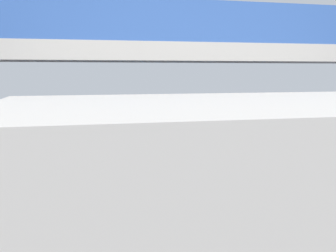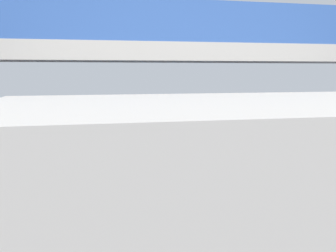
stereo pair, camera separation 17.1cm
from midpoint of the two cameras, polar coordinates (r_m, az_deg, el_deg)
ground at (r=21.27m, az=-0.90°, el=-4.44°), size 80.00×80.00×0.00m
city_bus at (r=21.59m, az=-2.49°, el=0.83°), size 11.54×2.85×3.15m
pedestrian at (r=24.92m, az=-5.24°, el=-0.48°), size 0.38×0.38×1.79m
traffic_sign at (r=25.12m, az=1.91°, el=1.93°), size 0.08×0.60×2.80m
lane_dash_leftmost at (r=26.96m, az=14.51°, el=-1.94°), size 2.00×0.20×0.01m
lane_dash_left at (r=25.40m, az=6.45°, el=-2.35°), size 2.00×0.20×0.01m
lane_dash_centre at (r=24.40m, az=-2.47°, el=-2.76°), size 2.00×0.20×0.01m
lane_dash_right at (r=24.03m, az=-11.91°, el=-3.11°), size 2.00×0.20×0.01m
lane_dash_rightmost at (r=24.32m, az=-21.39°, el=-3.38°), size 2.00×0.20×0.01m
pedestrian_overpass at (r=11.80m, az=8.41°, el=8.93°), size 25.52×2.60×6.64m
station_building at (r=7.56m, az=9.76°, el=-12.30°), size 9.00×5.04×4.20m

